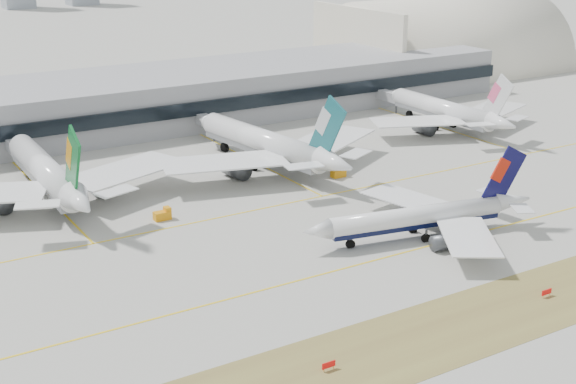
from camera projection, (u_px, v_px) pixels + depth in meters
ground at (303, 266)px, 145.98m from camera, size 3000.00×3000.00×0.00m
taxiing_airliner at (424, 217)px, 157.95m from camera, size 50.61×43.47×17.09m
widebody_eva at (48, 175)px, 177.43m from camera, size 63.96×62.43×22.80m
widebody_cathay at (268, 145)px, 200.47m from camera, size 64.01×63.05×22.97m
widebody_china_air at (447, 112)px, 237.94m from camera, size 56.93×55.50×20.29m
terminal at (94, 105)px, 236.16m from camera, size 280.00×43.10×15.00m
hangar at (443, 70)px, 331.13m from camera, size 91.00×60.00×60.00m
hold_sign_left at (329, 365)px, 111.93m from camera, size 2.20×0.15×1.35m
hold_sign_right at (547, 292)px, 133.66m from camera, size 2.20×0.15×1.35m
gse_c at (339, 173)px, 195.42m from camera, size 3.55×2.00×2.60m
gse_b at (163, 215)px, 167.83m from camera, size 3.55×2.00×2.60m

